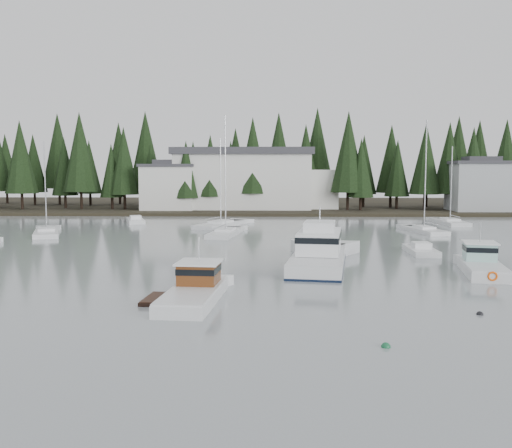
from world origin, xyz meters
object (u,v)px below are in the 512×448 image
(harbor_inn, at_px, (255,179))
(sailboat_6, at_px, (450,223))
(runabout_1, at_px, (421,252))
(house_east_a, at_px, (481,185))
(sailboat_5, at_px, (424,232))
(runabout_3, at_px, (136,222))
(lobster_boat_teal, at_px, (482,266))
(cabin_cruiser_center, at_px, (319,256))
(sailboat_9, at_px, (226,234))
(sailboat_2, at_px, (47,234))
(lobster_boat_brown, at_px, (193,293))
(sailboat_7, at_px, (221,226))
(house_west, at_px, (169,186))

(harbor_inn, distance_m, sailboat_6, 37.22)
(runabout_1, bearing_deg, house_east_a, -23.80)
(sailboat_5, bearing_deg, runabout_3, 61.61)
(harbor_inn, relative_size, lobster_boat_teal, 3.80)
(cabin_cruiser_center, bearing_deg, sailboat_9, 31.27)
(cabin_cruiser_center, distance_m, sailboat_2, 36.54)
(lobster_boat_brown, bearing_deg, sailboat_5, -27.30)
(lobster_boat_teal, distance_m, sailboat_9, 31.53)
(sailboat_7, bearing_deg, runabout_1, -118.24)
(cabin_cruiser_center, bearing_deg, house_west, 29.68)
(lobster_boat_teal, distance_m, sailboat_6, 39.39)
(sailboat_2, relative_size, runabout_1, 2.09)
(sailboat_6, height_order, runabout_3, sailboat_6)
(sailboat_6, bearing_deg, house_west, 62.01)
(sailboat_2, bearing_deg, sailboat_7, -82.03)
(sailboat_5, bearing_deg, sailboat_2, 83.23)
(lobster_boat_brown, bearing_deg, cabin_cruiser_center, -29.74)
(sailboat_7, bearing_deg, harbor_inn, 14.94)
(house_east_a, bearing_deg, sailboat_7, -150.68)
(house_east_a, xyz_separation_m, cabin_cruiser_center, (-31.97, -55.22, -4.10))
(house_west, height_order, sailboat_6, sailboat_6)
(lobster_boat_brown, height_order, lobster_boat_teal, lobster_boat_teal)
(house_east_a, bearing_deg, lobster_boat_brown, -120.82)
(harbor_inn, relative_size, runabout_1, 5.47)
(house_west, relative_size, lobster_boat_teal, 1.23)
(sailboat_5, relative_size, sailboat_6, 1.24)
(house_west, distance_m, runabout_3, 20.56)
(harbor_inn, bearing_deg, lobster_boat_brown, -90.88)
(sailboat_7, xyz_separation_m, runabout_3, (-12.58, 4.84, 0.08))
(harbor_inn, bearing_deg, house_west, -167.48)
(lobster_boat_brown, xyz_separation_m, cabin_cruiser_center, (8.09, 11.92, 0.35))
(harbor_inn, xyz_separation_m, sailboat_7, (-3.54, -28.21, -5.72))
(lobster_boat_brown, distance_m, sailboat_2, 39.54)
(sailboat_2, distance_m, sailboat_9, 20.78)
(harbor_inn, height_order, sailboat_2, harbor_inn)
(lobster_boat_brown, relative_size, sailboat_6, 0.73)
(house_west, relative_size, sailboat_2, 0.84)
(harbor_inn, height_order, lobster_boat_brown, harbor_inn)
(lobster_boat_teal, xyz_separation_m, sailboat_9, (-20.57, 23.89, -0.42))
(house_east_a, bearing_deg, sailboat_6, -119.38)
(house_west, xyz_separation_m, runabout_3, (-1.08, -20.03, -4.52))
(harbor_inn, relative_size, sailboat_6, 2.63)
(house_east_a, relative_size, cabin_cruiser_center, 0.83)
(sailboat_6, bearing_deg, lobster_boat_brown, 146.19)
(lobster_boat_brown, bearing_deg, sailboat_9, 6.04)
(lobster_boat_teal, bearing_deg, sailboat_2, 70.63)
(cabin_cruiser_center, height_order, sailboat_5, sailboat_5)
(house_east_a, relative_size, runabout_1, 1.96)
(sailboat_9, height_order, runabout_1, sailboat_9)
(harbor_inn, bearing_deg, sailboat_2, -120.71)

